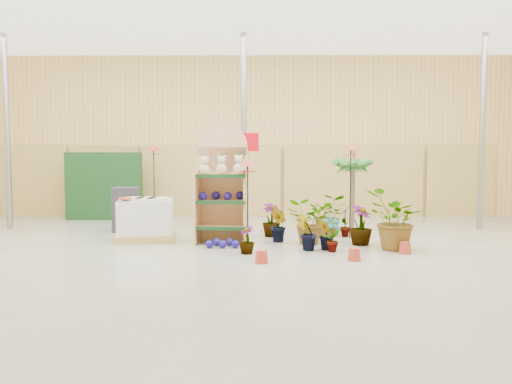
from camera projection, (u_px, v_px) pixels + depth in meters
room at (239, 127)px, 8.93m from camera, size 15.20×12.10×4.70m
display_shelf at (222, 187)px, 9.77m from camera, size 1.04×0.71×2.36m
teddy_bears at (223, 166)px, 9.63m from camera, size 0.87×0.22×0.36m
gazing_balls_shelf at (222, 196)px, 9.65m from camera, size 0.87×0.30×0.16m
gazing_balls_floor at (223, 243)px, 9.24m from camera, size 0.63×0.39×0.15m
pallet_stack at (146, 220)px, 10.02m from camera, size 1.27×1.11×0.86m
charcoal_planters at (126, 209)px, 11.17m from camera, size 0.50×0.50×1.00m
trellis_stock at (104, 186)px, 13.33m from camera, size 2.00×0.30×1.80m
offer_sign at (247, 162)px, 11.04m from camera, size 0.50×0.08×2.20m
bird_table_front at (248, 165)px, 9.27m from camera, size 0.34×0.34×1.64m
bird_table_right at (351, 150)px, 10.20m from camera, size 0.34×0.34×1.95m
bird_table_back at (154, 150)px, 12.32m from camera, size 0.34×0.34×1.98m
palm at (353, 165)px, 11.13m from camera, size 0.70×0.70×1.75m
potted_plant_1 at (306, 232)px, 8.92m from camera, size 0.38×0.32×0.65m
potted_plant_2 at (307, 222)px, 9.58m from camera, size 0.82×0.73×0.84m
potted_plant_3 at (361, 225)px, 9.48m from camera, size 0.60×0.60×0.76m
potted_plant_4 at (345, 220)px, 10.48m from camera, size 0.34×0.42×0.70m
potted_plant_5 at (279, 225)px, 9.78m from camera, size 0.43×0.46×0.67m
potted_plant_6 at (329, 215)px, 10.59m from camera, size 0.93×0.85×0.89m
potted_plant_7 at (247, 240)px, 8.62m from camera, size 0.38×0.38×0.48m
potted_plant_8 at (332, 233)px, 8.77m from camera, size 0.42×0.36×0.66m
potted_plant_9 at (326, 234)px, 8.95m from camera, size 0.26×0.32×0.57m
potted_plant_10 at (395, 220)px, 8.93m from camera, size 1.30×1.29×1.09m
potted_plant_11 at (271, 220)px, 10.49m from camera, size 0.54×0.54×0.70m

